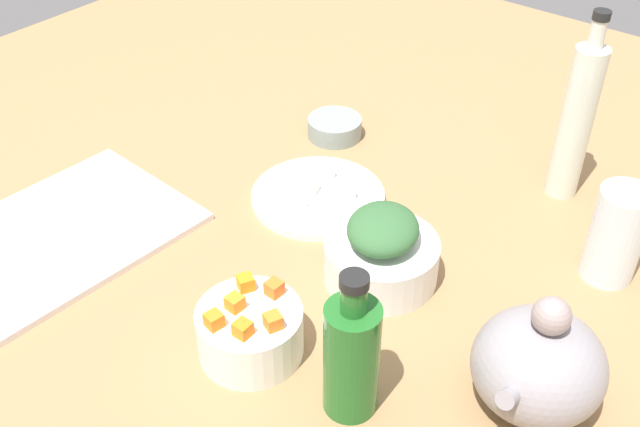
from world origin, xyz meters
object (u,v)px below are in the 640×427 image
bowl_greens (381,260)px  bottle_1 (352,355)px  cutting_board (56,237)px  bowl_small_side (335,127)px  drinking_glass_0 (616,235)px  bowl_carrots (250,332)px  bottle_0 (576,120)px  plate_tofu (318,196)px  teapot (538,365)px

bowl_greens → bottle_1: bottle_1 is taller
cutting_board → bottle_1: size_ratio=1.90×
bowl_greens → bowl_small_side: 35.70cm
bottle_1 → drinking_glass_0: bottle_1 is taller
cutting_board → drinking_glass_0: drinking_glass_0 is taller
bowl_carrots → bowl_small_side: size_ratio=1.37×
bowl_carrots → bottle_0: size_ratio=0.43×
cutting_board → drinking_glass_0: (-41.30, 62.97, 6.17)cm
bowl_carrots → plate_tofu: bearing=-156.0°
bowl_greens → bowl_carrots: bowl_carrots is taller
bottle_0 → drinking_glass_0: bottle_0 is taller
teapot → bowl_greens: bearing=-104.6°
bowl_small_side → drinking_glass_0: drinking_glass_0 is taller
bowl_greens → bowl_carrots: bearing=-12.6°
bowl_greens → bowl_carrots: (20.10, -4.49, 0.20)cm
teapot → plate_tofu: bearing=-109.3°
bowl_small_side → teapot: size_ratio=0.56×
teapot → bottle_0: bottle_0 is taller
cutting_board → bowl_greens: size_ratio=2.40×
bowl_small_side → bottle_1: bearing=39.5°
cutting_board → bottle_0: 75.60cm
bottle_0 → drinking_glass_0: bearing=42.4°
bowl_greens → bottle_0: bearing=162.7°
drinking_glass_0 → teapot: bearing=3.6°
cutting_board → bowl_carrots: (-1.98, 35.48, 2.67)cm
bowl_greens → bottle_0: size_ratio=0.52×
drinking_glass_0 → bowl_small_side: bearing=-95.7°
plate_tofu → drinking_glass_0: size_ratio=1.50×
plate_tofu → bottle_1: bearing=44.1°
teapot → drinking_glass_0: bearing=-176.4°
plate_tofu → drinking_glass_0: 42.03cm
bowl_greens → bottle_1: bearing=25.9°
teapot → bottle_0: bearing=-160.1°
cutting_board → bottle_0: size_ratio=1.25×
cutting_board → bottle_1: (-3.07, 49.22, 7.32)cm
bowl_carrots → bottle_0: bearing=164.4°
cutting_board → bottle_1: bearing=93.6°
bowl_small_side → bottle_0: size_ratio=0.31×
bowl_greens → cutting_board: bearing=-61.1°
cutting_board → plate_tofu: bearing=143.0°
teapot → bottle_1: (12.60, -15.37, 1.73)cm
bowl_carrots → bottle_1: 14.55cm
cutting_board → bottle_0: bearing=137.6°
bowl_carrots → bottle_0: (-53.18, 14.81, 9.27)cm
bowl_greens → teapot: 25.63cm
plate_tofu → bowl_greens: (8.22, 17.12, 2.37)cm
bowl_small_side → teapot: (30.52, 50.92, 4.44)cm
bottle_1 → drinking_glass_0: bearing=160.2°
bowl_greens → teapot: teapot is taller
cutting_board → bowl_small_side: bearing=163.5°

